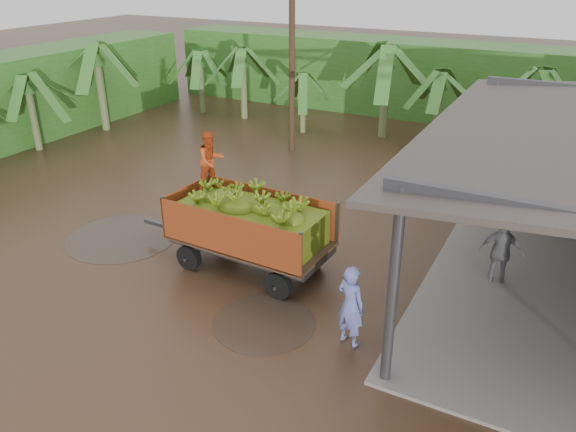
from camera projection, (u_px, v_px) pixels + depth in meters
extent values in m
plane|color=black|center=(248.00, 241.00, 15.92)|extent=(100.00, 100.00, 0.00)
cube|color=#2D661E|center=(376.00, 75.00, 28.84)|extent=(22.00, 3.00, 3.60)
cube|color=#2D661E|center=(19.00, 97.00, 24.27)|extent=(3.00, 18.00, 3.60)
cube|color=#47474C|center=(167.00, 227.00, 15.66)|extent=(1.61, 0.18, 0.11)
imported|color=#C34216|center=(211.00, 161.00, 14.21)|extent=(0.84, 0.92, 1.53)
imported|color=#6873BE|center=(351.00, 306.00, 11.37)|extent=(0.77, 0.62, 1.82)
imported|color=slate|center=(501.00, 252.00, 13.49)|extent=(1.08, 0.54, 1.78)
cylinder|color=#47301E|center=(292.00, 62.00, 21.83)|extent=(0.24, 0.24, 7.21)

